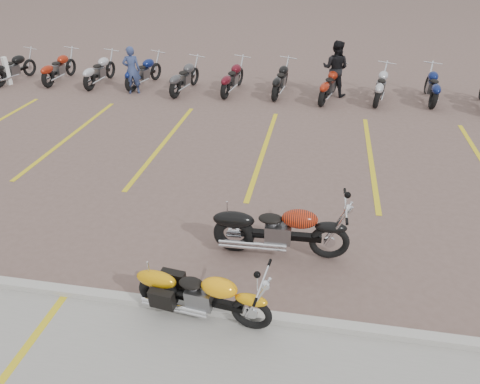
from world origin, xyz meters
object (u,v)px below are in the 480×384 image
object	(u,v)px
flame_cruiser	(278,231)
yellow_cruiser	(201,295)
person_a	(132,70)
bollard	(7,71)
person_b	(335,68)

from	to	relation	value
flame_cruiser	yellow_cruiser	bearing A→B (deg)	-119.92
person_a	bollard	world-z (taller)	person_a
person_b	bollard	bearing A→B (deg)	19.77
flame_cruiser	person_b	world-z (taller)	person_b
flame_cruiser	person_a	xyz separation A→B (m)	(-5.94, 8.35, 0.32)
yellow_cruiser	bollard	xyz separation A→B (m)	(-9.92, 10.24, 0.08)
yellow_cruiser	flame_cruiser	bearing A→B (deg)	69.34
bollard	person_b	bearing A→B (deg)	4.12
person_a	flame_cruiser	bearing A→B (deg)	105.27
person_a	bollard	size ratio (longest dim) A/B	1.60
person_b	bollard	world-z (taller)	person_b
yellow_cruiser	person_b	world-z (taller)	person_b
yellow_cruiser	person_a	size ratio (longest dim) A/B	1.27
person_b	bollard	distance (m)	11.77
flame_cruiser	person_a	bearing A→B (deg)	123.47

